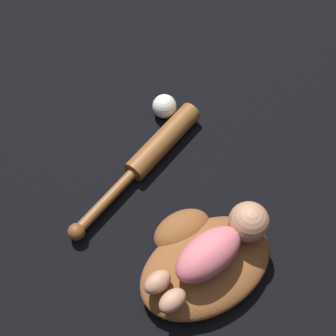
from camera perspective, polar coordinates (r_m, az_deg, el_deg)
ground_plane at (r=1.14m, az=4.57°, el=-15.08°), size 6.00×6.00×0.00m
baseball_glove at (r=1.13m, az=4.13°, el=-11.15°), size 0.36×0.30×0.07m
baby_figure at (r=1.06m, az=6.09°, el=-9.54°), size 0.33×0.17×0.09m
baseball_bat at (r=1.27m, az=-2.12°, el=1.71°), size 0.45×0.28×0.06m
baseball at (r=1.36m, az=-0.44°, el=7.53°), size 0.07×0.07×0.07m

